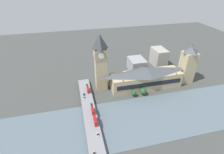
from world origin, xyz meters
The scene contains 19 objects.
ground_plane centered at (0.00, 0.00, 0.00)m, with size 600.00×600.00×0.00m, color #424442.
river_water centered at (-39.08, 0.00, 0.15)m, with size 66.15×360.00×0.30m, color slate.
parliament_hall centered at (15.43, -8.00, 13.36)m, with size 25.33×91.19×26.92m.
clock_tower centered at (26.60, 48.47, 37.88)m, with size 15.00×15.00×70.97m.
victoria_tower centered at (15.49, -65.75, 24.80)m, with size 16.30×16.30×53.59m.
road_bridge centered at (-39.08, 70.20, 3.99)m, with size 164.30×13.72×4.89m.
double_decker_bus_lead centered at (-23.38, 66.93, 7.64)m, with size 10.09×2.53×5.00m.
double_decker_bus_mid centered at (15.71, 67.03, 7.54)m, with size 11.80×2.56×4.78m.
double_decker_bus_rear centered at (-38.42, 66.73, 7.70)m, with size 11.55×2.60×5.09m.
car_northbound_lead centered at (-72.08, 73.09, 5.63)m, with size 3.82×1.87×1.49m.
car_northbound_mid centered at (-53.87, 66.90, 5.53)m, with size 4.29×1.88×1.23m.
car_northbound_tail centered at (2.19, 73.15, 5.63)m, with size 4.07×1.74×1.50m.
car_southbound_lead centered at (8.60, 72.63, 5.58)m, with size 3.99×1.87×1.39m.
car_southbound_tail centered at (-11.90, 66.68, 5.59)m, with size 4.56×1.75×1.39m.
car_southbound_extra centered at (28.35, 66.96, 5.60)m, with size 4.11×1.87×1.38m.
city_block_west centered at (68.84, -52.67, 13.56)m, with size 28.98×18.33×27.13m.
city_block_center centered at (59.36, -12.10, 9.48)m, with size 28.23×22.23×18.97m.
tree_embankment_near centered at (-2.16, 14.19, 4.85)m, with size 6.06×6.06×7.89m.
tree_embankment_mid centered at (-1.97, 2.25, 5.66)m, with size 7.80×7.80×9.58m.
Camera 1 is at (-160.23, 79.91, 129.40)m, focal length 28.00 mm.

